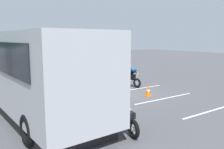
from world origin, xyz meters
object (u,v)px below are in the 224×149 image
Objects in this scene: stunt_motorcycle at (129,77)px; spectator_left at (93,81)px; spectator_far_left at (110,87)px; parked_motorcycle_silver at (122,117)px; spectator_right at (69,75)px; tour_bus at (26,71)px; spectator_centre at (81,79)px; traffic_cone at (148,90)px.

spectator_left is at bearing 120.54° from stunt_motorcycle.
parked_motorcycle_silver is at bearing 156.58° from spectator_far_left.
spectator_right is at bearing 86.13° from stunt_motorcycle.
spectator_right is 0.83× the size of stunt_motorcycle.
spectator_right reaches higher than spectator_far_left.
parked_motorcycle_silver is at bearing 172.81° from spectator_right.
tour_bus is 2.89m from spectator_centre.
tour_bus is at bearing 122.69° from spectator_right.
tour_bus is 5.22× the size of stunt_motorcycle.
spectator_right reaches higher than stunt_motorcycle.
spectator_right reaches higher than spectator_centre.
tour_bus is 3.66m from spectator_far_left.
stunt_motorcycle is at bearing -46.53° from spectator_far_left.
spectator_centre is 1.30m from spectator_right.
spectator_right is at bearing 2.63° from spectator_centre.
spectator_right is at bearing -57.31° from tour_bus.
spectator_centre is at bearing -9.84° from parked_motorcycle_silver.
stunt_motorcycle is (2.32, -3.93, -0.45)m from spectator_left.
spectator_centre is at bearing -0.10° from spectator_left.
spectator_centre is at bearing -177.37° from spectator_right.
spectator_far_left is 1.31m from spectator_left.
tour_bus is at bearing 102.39° from stunt_motorcycle.
parked_motorcycle_silver is at bearing 127.90° from traffic_cone.
parked_motorcycle_silver is 7.48m from stunt_motorcycle.
spectator_centre is 4.08m from stunt_motorcycle.
parked_motorcycle_silver is 3.25× the size of traffic_cone.
spectator_right is 2.69× the size of traffic_cone.
spectator_far_left reaches higher than traffic_cone.
spectator_centre is at bearing -80.94° from tour_bus.
spectator_left is 0.87× the size of parked_motorcycle_silver.
traffic_cone is (3.07, -3.95, -0.18)m from parked_motorcycle_silver.
spectator_left is 1.06× the size of spectator_centre.
spectator_centre is at bearing 61.98° from traffic_cone.
parked_motorcycle_silver is at bearing 166.63° from spectator_left.
spectator_far_left is at bearing -177.66° from spectator_centre.
traffic_cone is (-0.37, -3.13, -0.76)m from spectator_left.
spectator_left is 3.24m from traffic_cone.
spectator_far_left is 2.65× the size of traffic_cone.
spectator_left is at bearing 83.18° from traffic_cone.
spectator_centre is 4.84m from parked_motorcycle_silver.
spectator_left reaches higher than spectator_far_left.
traffic_cone is (-2.97, -3.19, -0.70)m from spectator_right.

